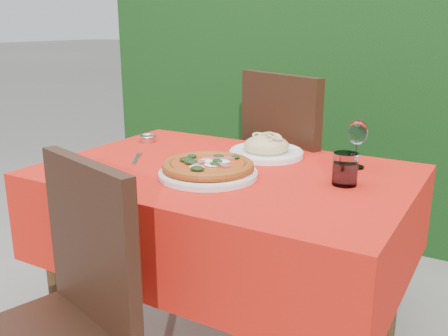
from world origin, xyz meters
The scene contains 10 objects.
hedge centered at (0.00, 1.55, 0.92)m, with size 3.20×0.55×1.78m.
dining_table centered at (0.00, 0.00, 0.60)m, with size 1.26×0.86×0.75m.
chair_near centered at (-0.10, -0.68, 0.52)m, with size 0.51×0.51×0.91m.
chair_far centered at (0.03, 0.60, 0.59)m, with size 0.62×0.62×1.04m.
pizza_plate centered at (-0.01, -0.11, 0.78)m, with size 0.39×0.39×0.06m.
pasta_plate centered at (0.04, 0.24, 0.78)m, with size 0.28×0.28×0.08m.
water_glass centered at (0.41, 0.04, 0.79)m, with size 0.08×0.08×0.10m.
wine_glass centered at (0.39, 0.25, 0.87)m, with size 0.07×0.07×0.17m.
fork centered at (-0.35, -0.07, 0.75)m, with size 0.02×0.19×0.01m, color silver.
steel_ramekin centered at (-0.51, 0.20, 0.76)m, with size 0.07×0.07×0.03m, color #BBBAC2.
Camera 1 is at (0.84, -1.45, 1.24)m, focal length 40.00 mm.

